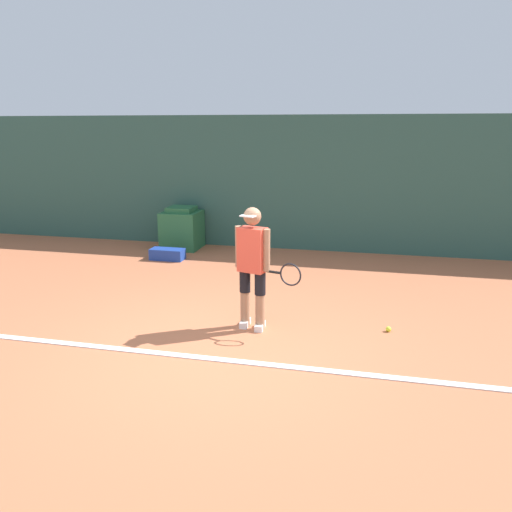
# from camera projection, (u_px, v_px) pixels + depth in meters

# --- Properties ---
(ground_plane) EXTENTS (24.00, 24.00, 0.00)m
(ground_plane) POSITION_uv_depth(u_px,v_px,m) (218.00, 349.00, 5.80)
(ground_plane) COLOR #B76642
(back_wall) EXTENTS (24.00, 0.10, 2.74)m
(back_wall) POSITION_uv_depth(u_px,v_px,m) (290.00, 184.00, 10.27)
(back_wall) COLOR #2D564C
(back_wall) RESTS_ON ground_plane
(court_baseline) EXTENTS (21.60, 0.10, 0.01)m
(court_baseline) POSITION_uv_depth(u_px,v_px,m) (211.00, 359.00, 5.55)
(court_baseline) COLOR white
(court_baseline) RESTS_ON ground_plane
(tennis_player) EXTENTS (0.88, 0.35, 1.56)m
(tennis_player) POSITION_uv_depth(u_px,v_px,m) (253.00, 263.00, 6.21)
(tennis_player) COLOR #A37556
(tennis_player) RESTS_ON ground_plane
(tennis_ball) EXTENTS (0.07, 0.07, 0.07)m
(tennis_ball) POSITION_uv_depth(u_px,v_px,m) (388.00, 329.00, 6.29)
(tennis_ball) COLOR #D1E533
(tennis_ball) RESTS_ON ground_plane
(covered_chair) EXTENTS (0.77, 0.75, 0.89)m
(covered_chair) POSITION_uv_depth(u_px,v_px,m) (182.00, 229.00, 10.53)
(covered_chair) COLOR #28663D
(covered_chair) RESTS_ON ground_plane
(equipment_bag) EXTENTS (0.65, 0.31, 0.21)m
(equipment_bag) POSITION_uv_depth(u_px,v_px,m) (167.00, 254.00, 9.69)
(equipment_bag) COLOR #1E3D99
(equipment_bag) RESTS_ON ground_plane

